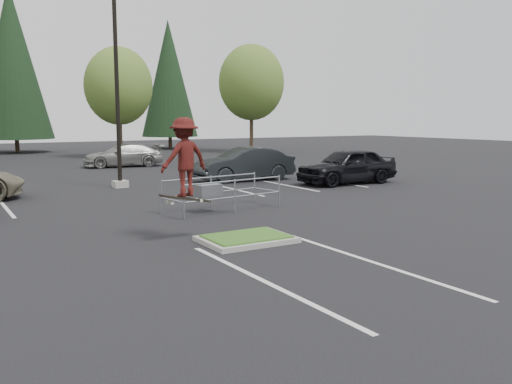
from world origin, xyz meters
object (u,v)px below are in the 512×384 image
decid_c (118,88)px  decid_d (251,85)px  light_pole (117,82)px  cart_corral (212,191)px  conif_b (12,62)px  car_far_silver (124,155)px  conif_c (169,79)px  car_r_black (347,166)px  skateboarder (184,158)px  car_r_charc (244,164)px

decid_c → decid_d: decid_d is taller
light_pole → cart_corral: (0.69, -7.68, -3.87)m
conif_b → cart_corral: size_ratio=3.60×
conif_b → car_far_silver: size_ratio=2.96×
conif_c → car_r_black: size_ratio=2.57×
conif_c → skateboarder: bearing=-111.5°
conif_b → cart_corral: conif_b is taller
cart_corral → car_r_black: car_r_black is taller
light_pole → decid_d: size_ratio=1.07×
car_far_silver → light_pole: bearing=-11.4°
decid_c → skateboarder: decid_c is taller
conif_c → car_far_silver: bearing=-120.2°
car_r_charc → car_r_black: car_r_black is taller
decid_c → conif_b: size_ratio=0.58×
car_far_silver → decid_d: bearing=127.4°
decid_d → car_far_silver: decid_d is taller
decid_d → car_r_black: 24.30m
decid_d → car_r_black: bearing=-109.7°
cart_corral → car_r_black: 9.53m
cart_corral → car_far_silver: car_far_silver is taller
decid_d → car_far_silver: size_ratio=1.93×
light_pole → car_r_black: (9.50, -4.04, -3.73)m
car_far_silver → skateboarder: bearing=-6.5°
decid_c → car_r_black: decid_c is taller
car_r_black → conif_c: bearing=173.5°
cart_corral → conif_c: bearing=61.5°
conif_b → conif_c: size_ratio=1.16×
car_r_black → car_far_silver: car_r_black is taller
conif_c → skateboarder: conif_c is taller
conif_b → skateboarder: bearing=-91.7°
cart_corral → light_pole: bearing=86.6°
light_pole → decid_d: light_pole is taller
cart_corral → car_far_silver: size_ratio=0.82×
decid_d → conif_b: bearing=150.5°
decid_c → light_pole: bearing=-107.1°
decid_d → conif_b: (-17.99, 10.17, 1.94)m
light_pole → car_r_black: bearing=-23.1°
light_pole → cart_corral: size_ratio=2.51×
car_r_black → decid_d: bearing=161.1°
conif_b → skateboarder: 39.94m
skateboarder → conif_c: bearing=-121.0°
light_pole → car_r_charc: light_pole is taller
decid_c → conif_b: 12.51m
skateboarder → cart_corral: bearing=-135.1°
car_r_charc → car_far_silver: bearing=-164.4°
decid_c → car_far_silver: 9.31m
decid_c → car_r_charc: (0.51, -18.33, -4.44)m
skateboarder → car_r_charc: (7.70, 10.50, -1.26)m
decid_c → conif_c: bearing=50.4°
decid_d → conif_c: (-3.99, 9.17, 0.94)m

